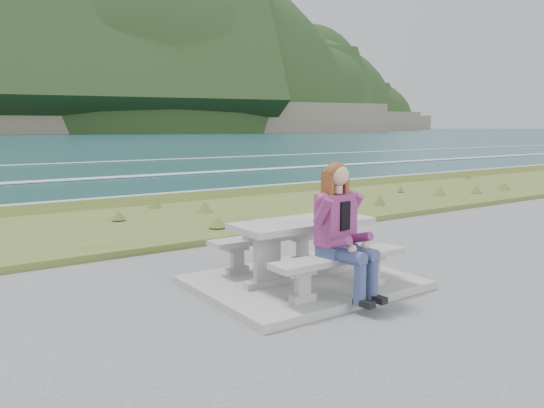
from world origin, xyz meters
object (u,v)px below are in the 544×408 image
picnic_table (303,233)px  bench_seaward (271,242)px  seated_woman (346,248)px  bench_landward (340,263)px

picnic_table → bench_seaward: (0.00, 0.70, -0.23)m
picnic_table → seated_woman: size_ratio=1.19×
picnic_table → bench_landward: size_ratio=1.00×
picnic_table → bench_landward: bearing=-90.0°
picnic_table → bench_landward: picnic_table is taller
bench_landward → bench_seaward: bearing=90.0°
picnic_table → seated_woman: 0.84m
bench_landward → bench_seaward: 1.40m
picnic_table → bench_landward: (0.00, -0.70, -0.23)m
bench_seaward → seated_woman: size_ratio=1.19×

